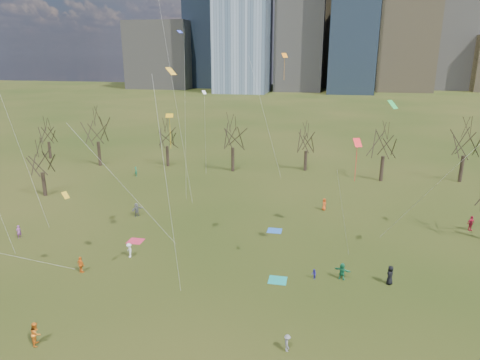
% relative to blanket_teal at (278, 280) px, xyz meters
% --- Properties ---
extents(ground, '(500.00, 500.00, 0.00)m').
position_rel_blanket_teal_xyz_m(ground, '(-4.77, -5.27, -0.01)').
color(ground, black).
rests_on(ground, ground).
extents(downtown_skyline, '(212.50, 78.00, 118.00)m').
position_rel_blanket_teal_xyz_m(downtown_skyline, '(-7.20, 205.38, 38.99)').
color(downtown_skyline, slate).
rests_on(downtown_skyline, ground).
extents(bare_tree_row, '(113.04, 29.80, 9.50)m').
position_rel_blanket_teal_xyz_m(bare_tree_row, '(-4.86, 31.96, 6.10)').
color(bare_tree_row, black).
rests_on(bare_tree_row, ground).
extents(blanket_teal, '(1.60, 1.50, 0.03)m').
position_rel_blanket_teal_xyz_m(blanket_teal, '(0.00, 0.00, 0.00)').
color(blanket_teal, teal).
rests_on(blanket_teal, ground).
extents(blanket_navy, '(1.60, 1.50, 0.03)m').
position_rel_blanket_teal_xyz_m(blanket_navy, '(-1.63, 10.86, 0.00)').
color(blanket_navy, blue).
rests_on(blanket_navy, ground).
extents(blanket_crimson, '(1.60, 1.50, 0.03)m').
position_rel_blanket_teal_xyz_m(blanket_crimson, '(-15.81, 5.10, 0.00)').
color(blanket_crimson, '#C52744').
rests_on(blanket_crimson, ground).
extents(person_3, '(0.67, 0.90, 1.24)m').
position_rel_blanket_teal_xyz_m(person_3, '(1.72, -9.13, 0.60)').
color(person_3, slate).
rests_on(person_3, ground).
extents(person_4, '(1.00, 0.70, 1.57)m').
position_rel_blanket_teal_xyz_m(person_4, '(-17.72, -2.20, 0.77)').
color(person_4, orange).
rests_on(person_4, ground).
extents(person_5, '(1.52, 0.89, 1.56)m').
position_rel_blanket_teal_xyz_m(person_5, '(5.54, 1.35, 0.76)').
color(person_5, '#197449').
rests_on(person_5, ground).
extents(person_6, '(0.86, 1.00, 1.72)m').
position_rel_blanket_teal_xyz_m(person_6, '(9.58, 1.35, 0.85)').
color(person_6, black).
rests_on(person_6, ground).
extents(person_7, '(0.51, 0.62, 1.47)m').
position_rel_blanket_teal_xyz_m(person_7, '(-28.50, 3.37, 0.72)').
color(person_7, '#8F4891').
rests_on(person_7, ground).
extents(person_8, '(0.48, 0.54, 0.93)m').
position_rel_blanket_teal_xyz_m(person_8, '(3.11, 0.91, 0.45)').
color(person_8, '#3026A5').
rests_on(person_8, ground).
extents(person_9, '(1.04, 1.06, 1.46)m').
position_rel_blanket_teal_xyz_m(person_9, '(-14.79, 1.56, 0.72)').
color(person_9, white).
rests_on(person_9, ground).
extents(person_10, '(1.10, 0.88, 1.75)m').
position_rel_blanket_teal_xyz_m(person_10, '(19.99, 15.39, 0.86)').
color(person_10, '#C31B3C').
rests_on(person_10, ground).
extents(person_11, '(1.18, 1.61, 1.68)m').
position_rel_blanket_teal_xyz_m(person_11, '(-18.78, 11.98, 0.83)').
color(person_11, slate).
rests_on(person_11, ground).
extents(person_12, '(0.74, 0.89, 1.56)m').
position_rel_blanket_teal_xyz_m(person_12, '(3.71, 18.74, 0.77)').
color(person_12, '#D34B17').
rests_on(person_12, ground).
extents(person_13, '(0.64, 0.70, 1.60)m').
position_rel_blanket_teal_xyz_m(person_13, '(-26.48, 28.51, 0.78)').
color(person_13, '#1C7E52').
rests_on(person_13, ground).
extents(person_14, '(0.94, 1.03, 1.71)m').
position_rel_blanket_teal_xyz_m(person_14, '(-15.21, -11.89, 0.84)').
color(person_14, orange).
rests_on(person_14, ground).
extents(kites_airborne, '(61.78, 40.83, 33.84)m').
position_rel_blanket_teal_xyz_m(kites_airborne, '(-3.87, 8.76, 14.06)').
color(kites_airborne, gold).
rests_on(kites_airborne, ground).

